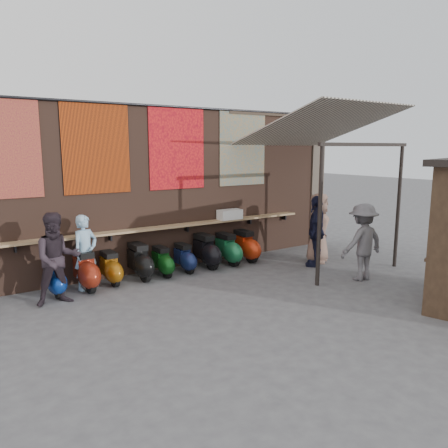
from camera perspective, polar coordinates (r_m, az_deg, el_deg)
name	(u,v)px	position (r m, az deg, el deg)	size (l,w,h in m)	color
ground	(224,295)	(9.13, -0.05, -9.30)	(70.00, 70.00, 0.00)	#474749
brick_wall	(163,189)	(11.01, -7.97, 4.58)	(10.00, 0.40, 4.00)	brown
pier_right	(312,180)	(14.09, 11.46, 5.63)	(0.50, 0.50, 4.00)	#4C4238
eating_counter	(171,226)	(10.80, -6.98, -0.32)	(8.00, 0.32, 0.05)	#9E7A51
shelf_box	(230,214)	(11.64, 0.76, 1.26)	(0.65, 0.32, 0.26)	white
tapestry_redgold	(0,148)	(9.70, -27.17, 8.81)	(1.50, 0.02, 2.00)	maroon
tapestry_sun	(96,148)	(10.12, -16.32, 9.49)	(1.50, 0.02, 2.00)	#E94A0D
tapestry_orange	(177,148)	(10.91, -6.14, 9.83)	(1.50, 0.02, 2.00)	red
tapestry_multi	(243,148)	(11.98, 2.46, 9.88)	(1.50, 0.02, 2.00)	#266C8D
hang_rail	(165,106)	(10.80, -7.67, 15.01)	(0.06, 0.06, 9.50)	black
scooter_stool_0	(54,278)	(9.67, -21.27, -6.63)	(0.34, 0.76, 0.73)	navy
scooter_stool_1	(86,271)	(9.81, -17.60, -5.83)	(0.40, 0.89, 0.85)	maroon
scooter_stool_2	(111,268)	(10.07, -14.60, -5.62)	(0.35, 0.77, 0.73)	#874D0C
scooter_stool_3	(140,262)	(10.28, -10.95, -4.87)	(0.39, 0.87, 0.83)	black
scooter_stool_4	(162,262)	(10.47, -8.06, -4.89)	(0.33, 0.73, 0.69)	#0E4613
scooter_stool_5	(184,258)	(10.75, -5.20, -4.46)	(0.33, 0.72, 0.69)	#121D47
scooter_stool_6	(206,251)	(11.07, -2.36, -3.58)	(0.40, 0.89, 0.85)	black
scooter_stool_7	(228,249)	(11.37, 0.47, -3.31)	(0.38, 0.85, 0.81)	#186137
scooter_stool_8	(245,246)	(11.73, 2.82, -2.89)	(0.39, 0.86, 0.82)	#B62A0E
diner_left	(86,252)	(9.76, -17.63, -3.55)	(0.59, 0.39, 1.62)	#96BFDB
diner_right	(57,259)	(9.01, -20.93, -4.27)	(0.87, 0.68, 1.80)	#2C222A
shopper_navy	(316,231)	(11.37, 11.95, -0.92)	(1.07, 0.44, 1.82)	black
shopper_grey	(362,242)	(10.46, 17.63, -2.26)	(1.14, 0.66, 1.77)	slate
shopper_tan	(318,228)	(11.79, 12.21, -0.50)	(0.90, 0.59, 1.84)	#886657
stall_sign	(446,202)	(9.62, 26.97, 2.53)	(1.20, 0.04, 0.50)	gold
stall_shelf	(441,250)	(9.77, 26.52, -3.10)	(2.06, 0.10, 0.06)	#473321
awning_canvas	(318,126)	(11.59, 12.17, 12.39)	(3.20, 3.40, 0.03)	beige
awning_ledger	(277,114)	(12.77, 6.94, 14.09)	(3.30, 0.08, 0.12)	#33261C
awning_header	(366,145)	(10.59, 18.01, 9.84)	(3.00, 0.08, 0.08)	black
awning_post_left	(320,216)	(9.64, 12.39, 1.00)	(0.09, 0.09, 3.10)	black
awning_post_right	(398,207)	(11.81, 21.81, 2.13)	(0.09, 0.09, 3.10)	black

